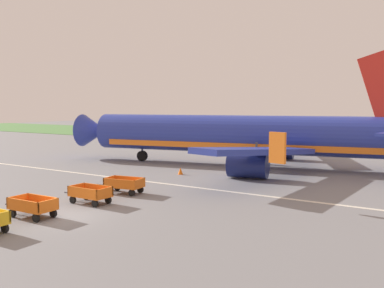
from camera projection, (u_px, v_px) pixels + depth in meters
ground_plane at (62, 216)px, 23.48m from camera, size 220.00×220.00×0.00m
grass_strip at (338, 141)px, 71.66m from camera, size 220.00×28.00×0.06m
apron_stripe at (176, 185)px, 32.49m from camera, size 120.00×0.36×0.01m
airplane at (247, 135)px, 41.98m from camera, size 37.48×30.28×11.34m
baggage_cart_third_in_row at (33, 206)px, 23.14m from camera, size 3.57×1.48×1.07m
baggage_cart_fourth_in_row at (90, 194)px, 26.39m from camera, size 3.56×1.42×1.07m
baggage_cart_far_end at (124, 185)px, 29.41m from camera, size 3.62×1.78×1.07m
traffic_cone_near_plane at (180, 171)px, 37.47m from camera, size 0.45×0.45×0.60m
traffic_cone_mid_apron at (111, 186)px, 30.45m from camera, size 0.45×0.45×0.60m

